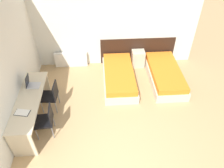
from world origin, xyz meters
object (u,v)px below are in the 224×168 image
Objects in this scene: bed_near_window at (119,77)px; chair_near_notebook at (46,119)px; nightstand at (138,59)px; laptop at (32,84)px; bed_near_door at (165,75)px; chair_near_laptop at (51,95)px.

chair_near_notebook is at bearing -136.02° from bed_near_window.
chair_near_notebook is at bearing -134.44° from nightstand.
laptop is (-2.25, -0.90, 0.62)m from bed_near_window.
bed_near_window is 6.20× the size of laptop.
bed_near_window and bed_near_door have the same top height.
bed_near_door is (1.40, 0.00, 0.00)m from bed_near_window.
laptop is (-0.42, 0.87, 0.35)m from chair_near_notebook.
laptop reaches higher than bed_near_window.
chair_near_notebook reaches higher than nightstand.
chair_near_laptop is at bearing 85.56° from chair_near_notebook.
bed_near_window is 1.00× the size of bed_near_door.
nightstand is 1.70× the size of laptop.
chair_near_notebook is at bearing -151.31° from bed_near_door.
chair_near_laptop is at bearing -5.22° from laptop.
bed_near_door is 6.20× the size of laptop.
bed_near_window is at bearing 39.54° from chair_near_notebook.
nightstand is at bearing 33.00° from laptop.
nightstand is at bearing 49.33° from bed_near_window.
laptop is at bearing -149.85° from nightstand.
nightstand is (0.70, 0.81, 0.07)m from bed_near_window.
bed_near_door is 2.35× the size of chair_near_laptop.
nightstand is 3.62m from chair_near_notebook.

